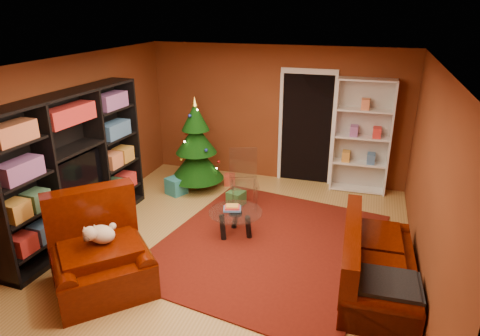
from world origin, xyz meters
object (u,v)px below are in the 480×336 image
(rug, at_px, (268,244))
(gift_box_green, at_px, (236,198))
(christmas_tree, at_px, (196,145))
(armchair, at_px, (100,254))
(coffee_table, at_px, (236,223))
(white_bookshelf, at_px, (362,137))
(sofa, at_px, (379,258))
(media_unit, at_px, (73,168))
(gift_box_teal, at_px, (176,186))
(gift_box_red, at_px, (230,180))
(dog, at_px, (102,234))
(acrylic_chair, at_px, (244,183))

(rug, xyz_separation_m, gift_box_green, (-0.85, 1.12, 0.12))
(christmas_tree, xyz_separation_m, armchair, (0.07, -3.17, -0.39))
(christmas_tree, distance_m, coffee_table, 2.04)
(white_bookshelf, distance_m, sofa, 3.07)
(media_unit, relative_size, gift_box_teal, 9.07)
(white_bookshelf, height_order, sofa, white_bookshelf)
(christmas_tree, xyz_separation_m, gift_box_red, (0.52, 0.36, -0.76))
(gift_box_red, xyz_separation_m, sofa, (2.76, -2.51, 0.30))
(dog, bearing_deg, christmas_tree, 46.36)
(sofa, relative_size, acrylic_chair, 2.03)
(media_unit, relative_size, gift_box_green, 10.74)
(gift_box_red, bearing_deg, armchair, -97.40)
(armchair, relative_size, dog, 3.02)
(gift_box_teal, relative_size, acrylic_chair, 0.33)
(media_unit, bearing_deg, gift_box_red, 61.01)
(rug, bearing_deg, armchair, -137.49)
(gift_box_teal, xyz_separation_m, coffee_table, (1.52, -1.14, 0.06))
(sofa, relative_size, coffee_table, 2.35)
(christmas_tree, distance_m, gift_box_red, 0.99)
(gift_box_red, relative_size, sofa, 0.11)
(rug, height_order, gift_box_green, gift_box_green)
(christmas_tree, height_order, gift_box_teal, christmas_tree)
(gift_box_teal, xyz_separation_m, armchair, (0.35, -2.83, 0.32))
(gift_box_green, xyz_separation_m, acrylic_chair, (0.16, -0.06, 0.33))
(rug, xyz_separation_m, sofa, (1.51, -0.55, 0.40))
(rug, bearing_deg, white_bookshelf, 65.20)
(christmas_tree, bearing_deg, gift_box_teal, -130.08)
(gift_box_teal, distance_m, white_bookshelf, 3.50)
(media_unit, height_order, white_bookshelf, media_unit)
(acrylic_chair, bearing_deg, sofa, -57.18)
(media_unit, xyz_separation_m, armchair, (1.08, -1.05, -0.61))
(media_unit, distance_m, dog, 1.50)
(rug, height_order, gift_box_red, gift_box_red)
(christmas_tree, relative_size, coffee_table, 2.21)
(rug, height_order, gift_box_teal, gift_box_teal)
(christmas_tree, relative_size, armchair, 1.47)
(armchair, distance_m, acrylic_chair, 2.81)
(armchair, relative_size, coffee_table, 1.51)
(rug, relative_size, armchair, 2.81)
(rug, distance_m, sofa, 1.65)
(christmas_tree, bearing_deg, acrylic_chair, -26.72)
(dog, relative_size, sofa, 0.21)
(christmas_tree, xyz_separation_m, sofa, (3.28, -2.15, -0.45))
(media_unit, bearing_deg, armchair, -41.18)
(media_unit, distance_m, christmas_tree, 2.36)
(media_unit, xyz_separation_m, white_bookshelf, (3.91, 2.95, -0.04))
(rug, relative_size, dog, 8.48)
(sofa, bearing_deg, acrylic_chair, 52.01)
(media_unit, distance_m, gift_box_green, 2.71)
(rug, bearing_deg, media_unit, -169.51)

